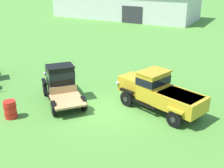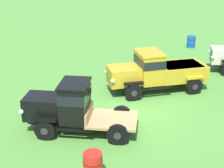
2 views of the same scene
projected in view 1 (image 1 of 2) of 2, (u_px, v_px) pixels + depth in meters
ground_plane at (101, 109)px, 15.16m from camera, size 240.00×240.00×0.00m
farm_shed at (125, 3)px, 44.94m from camera, size 22.94×9.44×4.48m
vintage_truck_second_in_line at (60, 81)px, 16.13m from camera, size 4.39×3.98×2.09m
vintage_truck_midrow_center at (159, 91)px, 14.79m from camera, size 5.27×3.14×2.09m
oil_drum_beside_row at (10, 109)px, 14.15m from camera, size 0.64×0.64×0.93m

